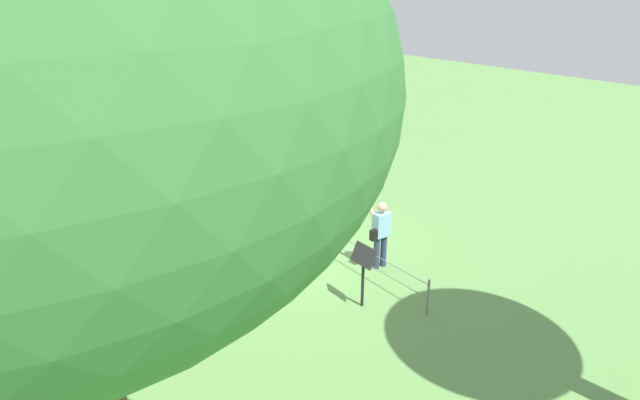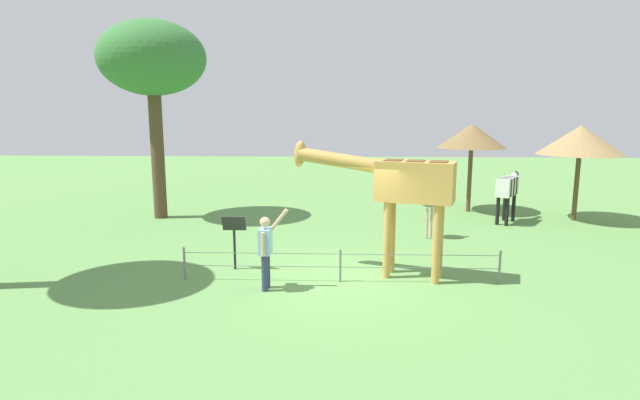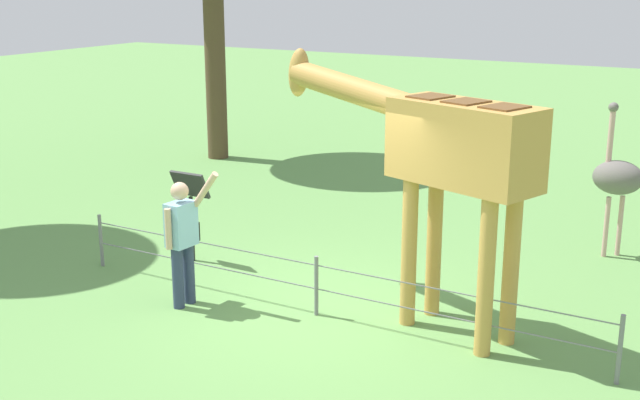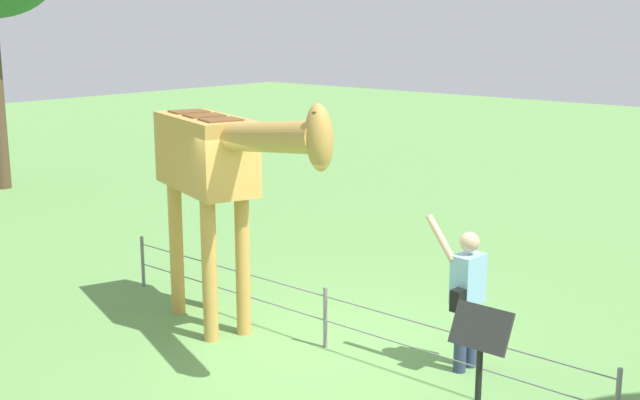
# 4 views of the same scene
# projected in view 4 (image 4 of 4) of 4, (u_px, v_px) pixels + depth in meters

# --- Properties ---
(ground_plane) EXTENTS (60.00, 60.00, 0.00)m
(ground_plane) POSITION_uv_depth(u_px,v_px,m) (316.00, 351.00, 9.67)
(ground_plane) COLOR #60934C
(giraffe) EXTENTS (3.75, 1.67, 3.08)m
(giraffe) POSITION_uv_depth(u_px,v_px,m) (216.00, 166.00, 9.86)
(giraffe) COLOR #C69347
(giraffe) RESTS_ON ground_plane
(visitor) EXTENTS (0.62, 0.59, 1.74)m
(visitor) POSITION_uv_depth(u_px,v_px,m) (466.00, 292.00, 8.99)
(visitor) COLOR navy
(visitor) RESTS_ON ground_plane
(info_sign) EXTENTS (0.56, 0.21, 1.32)m
(info_sign) POSITION_uv_depth(u_px,v_px,m) (480.00, 347.00, 7.37)
(info_sign) COLOR black
(info_sign) RESTS_ON ground_plane
(wire_fence) EXTENTS (7.05, 0.05, 0.75)m
(wire_fence) POSITION_uv_depth(u_px,v_px,m) (325.00, 315.00, 9.71)
(wire_fence) COLOR slate
(wire_fence) RESTS_ON ground_plane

